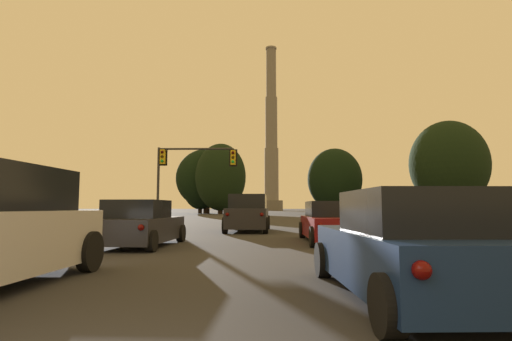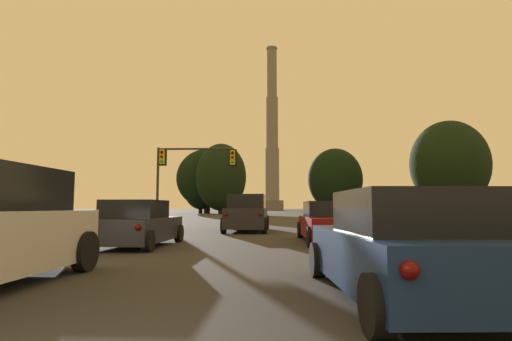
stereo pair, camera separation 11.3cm
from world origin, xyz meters
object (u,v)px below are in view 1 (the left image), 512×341
Objects in this scene: hatchback_left_lane_second at (141,225)px; smokestack at (271,145)px; sedan_right_lane_second at (332,223)px; suv_center_lane_front at (248,213)px; traffic_light_overhead_left at (185,165)px; hatchback_right_lane_third at (410,249)px.

smokestack reaches higher than hatchback_left_lane_second.
smokestack is at bearing 90.17° from sedan_right_lane_second.
sedan_right_lane_second is 7.05m from suv_center_lane_front.
suv_center_lane_front is at bearing -91.45° from smokestack.
suv_center_lane_front is at bearing 117.24° from sedan_right_lane_second.
suv_center_lane_front is 0.08× the size of smokestack.
sedan_right_lane_second is 0.81× the size of traffic_light_overhead_left.
traffic_light_overhead_left reaches higher than hatchback_left_lane_second.
suv_center_lane_front is 0.85× the size of traffic_light_overhead_left.
traffic_light_overhead_left is 117.84m from smokestack.
traffic_light_overhead_left is (-8.07, 14.06, 3.56)m from sedan_right_lane_second.
smokestack is (6.16, 131.75, 23.06)m from hatchback_left_lane_second.
suv_center_lane_front reaches higher than hatchback_right_lane_third.
hatchback_left_lane_second is 0.71× the size of traffic_light_overhead_left.
sedan_right_lane_second is 1.13× the size of hatchback_left_lane_second.
sedan_right_lane_second is 0.08× the size of smokestack.
hatchback_left_lane_second is 0.07× the size of smokestack.
traffic_light_overhead_left is at bearing 119.98° from sedan_right_lane_second.
traffic_light_overhead_left is at bearing 123.74° from suv_center_lane_front.
traffic_light_overhead_left reaches higher than sedan_right_lane_second.
hatchback_right_lane_third is 0.07× the size of smokestack.
traffic_light_overhead_left is (-1.84, 15.81, 3.56)m from hatchback_left_lane_second.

